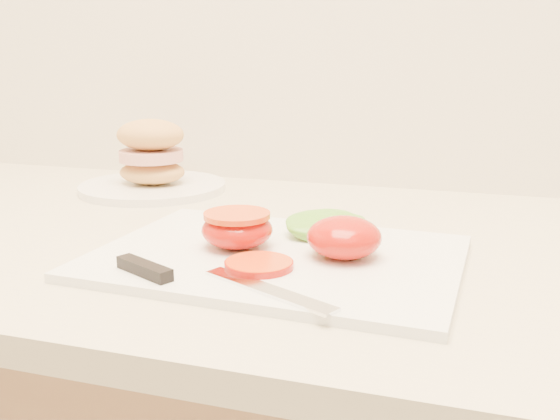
% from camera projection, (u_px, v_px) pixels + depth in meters
% --- Properties ---
extents(cutting_board, '(0.39, 0.29, 0.01)m').
position_uv_depth(cutting_board, '(277.00, 257.00, 0.67)').
color(cutting_board, white).
rests_on(cutting_board, counter).
extents(tomato_half_dome, '(0.08, 0.08, 0.04)m').
position_uv_depth(tomato_half_dome, '(344.00, 237.00, 0.65)').
color(tomato_half_dome, '#B21F0D').
rests_on(tomato_half_dome, cutting_board).
extents(tomato_half_cut, '(0.08, 0.08, 0.04)m').
position_uv_depth(tomato_half_cut, '(237.00, 228.00, 0.68)').
color(tomato_half_cut, '#B21F0D').
rests_on(tomato_half_cut, cutting_board).
extents(tomato_slice_0, '(0.07, 0.07, 0.01)m').
position_uv_depth(tomato_slice_0, '(259.00, 264.00, 0.62)').
color(tomato_slice_0, red).
rests_on(tomato_slice_0, cutting_board).
extents(lettuce_leaf_0, '(0.13, 0.12, 0.02)m').
position_uv_depth(lettuce_leaf_0, '(328.00, 225.00, 0.73)').
color(lettuce_leaf_0, '#6EB931').
rests_on(lettuce_leaf_0, cutting_board).
extents(knife, '(0.24, 0.08, 0.01)m').
position_uv_depth(knife, '(191.00, 277.00, 0.58)').
color(knife, silver).
rests_on(knife, cutting_board).
extents(sandwich_plate, '(0.23, 0.23, 0.12)m').
position_uv_depth(sandwich_plate, '(152.00, 166.00, 1.00)').
color(sandwich_plate, white).
rests_on(sandwich_plate, counter).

